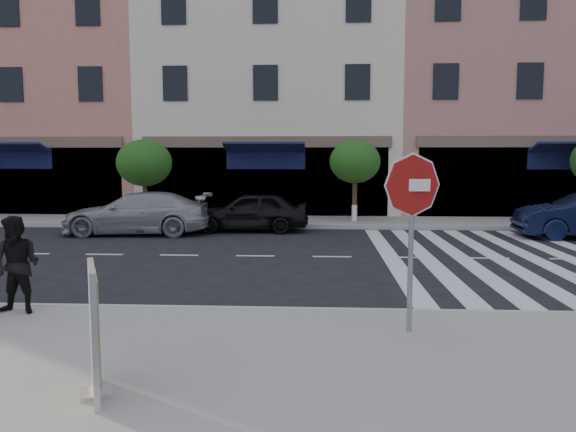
% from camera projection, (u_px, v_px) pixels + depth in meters
% --- Properties ---
extents(ground, '(120.00, 120.00, 0.00)m').
position_uv_depth(ground, '(231.00, 294.00, 10.62)').
color(ground, black).
rests_on(ground, ground).
extents(sidewalk_near, '(60.00, 4.50, 0.15)m').
position_uv_depth(sidewalk_near, '(184.00, 363.00, 6.89)').
color(sidewalk_near, gray).
rests_on(sidewalk_near, ground).
extents(sidewalk_far, '(60.00, 3.00, 0.15)m').
position_uv_depth(sidewalk_far, '(276.00, 222.00, 21.53)').
color(sidewalk_far, gray).
rests_on(sidewalk_far, ground).
extents(building_west_mid, '(10.00, 9.00, 14.00)m').
position_uv_depth(building_west_mid, '(60.00, 65.00, 27.33)').
color(building_west_mid, tan).
rests_on(building_west_mid, ground).
extents(building_centre, '(11.00, 9.00, 11.00)m').
position_uv_depth(building_centre, '(274.00, 95.00, 26.93)').
color(building_centre, beige).
rests_on(building_centre, ground).
extents(building_east_mid, '(13.00, 9.00, 13.00)m').
position_uv_depth(building_east_mid, '(530.00, 72.00, 26.18)').
color(building_east_mid, '#AF7368').
rests_on(building_east_mid, ground).
extents(street_tree_wb, '(2.10, 2.10, 3.06)m').
position_uv_depth(street_tree_wb, '(144.00, 163.00, 21.36)').
color(street_tree_wb, '#473323').
rests_on(street_tree_wb, sidewalk_far).
extents(street_tree_c, '(1.90, 1.90, 3.04)m').
position_uv_depth(street_tree_c, '(355.00, 162.00, 20.93)').
color(street_tree_c, '#473323').
rests_on(street_tree_c, sidewalk_far).
extents(stop_sign, '(0.89, 0.12, 2.50)m').
position_uv_depth(stop_sign, '(412.00, 203.00, 7.65)').
color(stop_sign, gray).
rests_on(stop_sign, sidewalk_near).
extents(walker, '(0.78, 0.63, 1.53)m').
position_uv_depth(walker, '(17.00, 265.00, 8.70)').
color(walker, black).
rests_on(walker, sidewalk_near).
extents(poster_board, '(0.41, 0.84, 1.36)m').
position_uv_depth(poster_board, '(94.00, 332.00, 5.73)').
color(poster_board, beige).
rests_on(poster_board, sidewalk_near).
extents(car_far_left, '(4.92, 2.23, 1.40)m').
position_uv_depth(car_far_left, '(137.00, 213.00, 18.57)').
color(car_far_left, '#939398').
rests_on(car_far_left, ground).
extents(car_far_mid, '(4.04, 1.72, 1.36)m').
position_uv_depth(car_far_mid, '(250.00, 212.00, 19.29)').
color(car_far_mid, black).
rests_on(car_far_mid, ground).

